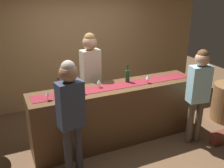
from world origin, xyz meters
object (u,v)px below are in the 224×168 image
wine_bottle_clear (78,86)px  customer_sipping (199,88)px  bartender (91,71)px  handbag (219,138)px  wine_bottle_amber (59,90)px  wine_glass_far_end (99,82)px  wine_bottle_green (127,76)px  customer_browsing (71,108)px  wine_glass_near_customer (47,94)px  wine_glass_mid_counter (148,77)px

wine_bottle_clear → customer_sipping: (1.86, -0.60, -0.12)m
bartender → handbag: (1.80, -1.43, -1.04)m
wine_bottle_amber → wine_glass_far_end: wine_bottle_amber is taller
wine_bottle_green → customer_browsing: bearing=-150.1°
wine_glass_near_customer → handbag: bearing=-15.4°
wine_bottle_clear → customer_sipping: size_ratio=0.18×
wine_bottle_amber → handbag: size_ratio=1.08×
wine_bottle_amber → customer_browsing: (0.01, -0.55, -0.06)m
wine_bottle_clear → customer_sipping: bearing=-17.9°
wine_bottle_amber → customer_browsing: customer_browsing is taller
wine_glass_mid_counter → wine_glass_far_end: size_ratio=1.00×
wine_bottle_amber → wine_glass_far_end: bearing=8.2°
wine_bottle_green → handbag: size_ratio=1.08×
bartender → wine_glass_far_end: bearing=80.4°
bartender → customer_browsing: bearing=54.6°
wine_glass_far_end → wine_glass_mid_counter: bearing=-10.1°
wine_glass_near_customer → customer_browsing: customer_browsing is taller
customer_browsing → handbag: (2.51, -0.26, -0.96)m
wine_bottle_green → customer_browsing: (-1.20, -0.69, -0.06)m
wine_bottle_clear → handbag: (2.22, -0.85, -1.02)m
customer_sipping → customer_browsing: size_ratio=0.96×
wine_bottle_green → wine_bottle_clear: 0.92m
wine_glass_mid_counter → wine_bottle_amber: bearing=178.1°
wine_bottle_green → customer_sipping: size_ratio=0.18×
wine_bottle_green → customer_browsing: customer_browsing is taller
wine_bottle_amber → bartender: size_ratio=0.17×
wine_bottle_green → wine_glass_near_customer: 1.41m
wine_glass_far_end → wine_glass_near_customer: bearing=-169.4°
wine_glass_far_end → wine_bottle_amber: bearing=-171.8°
wine_glass_far_end → bartender: (0.05, 0.52, 0.02)m
wine_bottle_green → wine_bottle_amber: same height
wine_glass_far_end → wine_bottle_green: bearing=4.3°
wine_bottle_amber → wine_glass_mid_counter: bearing=-1.9°
wine_glass_mid_counter → handbag: bearing=-36.6°
wine_bottle_amber → handbag: wine_bottle_amber is taller
bartender → customer_browsing: 1.37m
wine_glass_far_end → customer_sipping: customer_sipping is taller
wine_glass_near_customer → customer_browsing: (0.20, -0.49, -0.06)m
bartender → customer_sipping: 1.87m
wine_bottle_green → wine_glass_far_end: wine_bottle_green is taller
customer_browsing → wine_glass_near_customer: bearing=103.5°
wine_bottle_amber → customer_sipping: bearing=-14.6°
handbag → wine_bottle_clear: bearing=159.2°
wine_bottle_green → bartender: bartender is taller
wine_bottle_amber → wine_glass_near_customer: (-0.19, -0.06, -0.01)m
customer_sipping → customer_browsing: (-2.14, 0.01, 0.05)m
wine_bottle_green → wine_glass_mid_counter: size_ratio=2.10×
handbag → wine_bottle_green: bearing=144.2°
wine_glass_mid_counter → bartender: bearing=139.3°
wine_glass_far_end → customer_sipping: 1.63m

